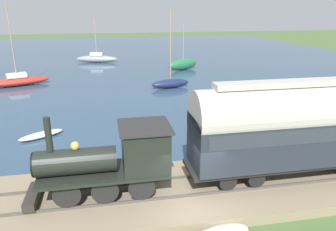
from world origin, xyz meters
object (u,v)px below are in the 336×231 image
Objects in this scene: steam_locomotive at (116,156)px; rowboat_mid_harbor at (41,135)px; passenger_coach at (302,124)px; sailboat_red at (17,81)px; rowboat_far_out at (281,125)px; sailboat_green at (183,64)px; sailboat_gray at (97,58)px; sailboat_navy at (170,83)px.

steam_locomotive is 2.03× the size of rowboat_mid_harbor.
passenger_coach reaches higher than rowboat_mid_harbor.
rowboat_far_out is at bearing -151.41° from sailboat_red.
passenger_coach is at bearing -166.18° from rowboat_far_out.
sailboat_green is at bearing -18.53° from steam_locomotive.
sailboat_red reaches higher than passenger_coach.
passenger_coach reaches higher than rowboat_far_out.
rowboat_far_out is at bearing -126.72° from rowboat_mid_harbor.
passenger_coach is at bearing -152.42° from sailboat_gray.
sailboat_red is 16.48m from rowboat_mid_harbor.
steam_locomotive is at bearing 132.08° from sailboat_green.
rowboat_mid_harbor is at bearing 116.69° from sailboat_green.
steam_locomotive is 0.97× the size of sailboat_green.
sailboat_green is at bearing -95.38° from sailboat_red.
sailboat_navy is at bearing -143.72° from sailboat_gray.
sailboat_green is (29.80, -1.86, -2.21)m from passenger_coach.
steam_locomotive is at bearing 176.26° from rowboat_mid_harbor.
passenger_coach is 1.34× the size of sailboat_navy.
steam_locomotive is at bearing 179.32° from sailboat_red.
rowboat_mid_harbor is 15.89m from rowboat_far_out.
sailboat_navy reaches higher than passenger_coach.
passenger_coach is at bearing 172.92° from sailboat_navy.
sailboat_red reaches higher than steam_locomotive.
sailboat_red is (-14.25, 8.07, -0.06)m from sailboat_gray.
sailboat_red reaches higher than sailboat_gray.
sailboat_red is at bearing 21.20° from steam_locomotive.
sailboat_navy is (20.02, 1.83, -2.46)m from passenger_coach.
rowboat_mid_harbor is at bearing 28.02° from steam_locomotive.
sailboat_green is at bearing -113.33° from sailboat_gray.
rowboat_mid_harbor is at bearing -172.24° from sailboat_gray.
sailboat_navy is 14.01m from rowboat_far_out.
sailboat_gray is at bearing 13.78° from passenger_coach.
steam_locomotive is 0.86× the size of sailboat_gray.
sailboat_green reaches higher than rowboat_mid_harbor.
sailboat_red is (24.08, 17.47, -2.44)m from passenger_coach.
sailboat_green is 2.08× the size of rowboat_mid_harbor.
sailboat_green is (29.80, -9.99, -1.40)m from steam_locomotive.
sailboat_red is (-5.72, 19.33, -0.23)m from sailboat_green.
steam_locomotive is 0.75× the size of sailboat_navy.
sailboat_red is at bearing -14.47° from rowboat_mid_harbor.
sailboat_gray is 3.31× the size of rowboat_far_out.
sailboat_green is at bearing -3.57° from passenger_coach.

